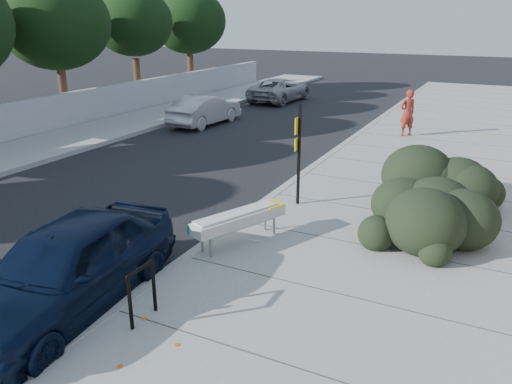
% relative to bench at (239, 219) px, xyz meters
% --- Properties ---
extents(ground, '(120.00, 120.00, 0.00)m').
position_rel_bench_xyz_m(ground, '(-0.60, -1.00, -0.65)').
color(ground, black).
rests_on(ground, ground).
extents(sidewalk_far, '(3.00, 50.00, 0.15)m').
position_rel_bench_xyz_m(sidewalk_far, '(-10.10, 4.00, -0.58)').
color(sidewalk_far, gray).
rests_on(sidewalk_far, ground).
extents(curb_near, '(0.22, 50.00, 0.17)m').
position_rel_bench_xyz_m(curb_near, '(-0.60, 4.00, -0.57)').
color(curb_near, '#9E9E99').
rests_on(curb_near, ground).
extents(curb_far, '(0.22, 50.00, 0.17)m').
position_rel_bench_xyz_m(curb_far, '(-8.60, 4.00, -0.57)').
color(curb_far, '#9E9E99').
rests_on(curb_far, ground).
extents(far_wall, '(0.30, 40.00, 1.50)m').
position_rel_bench_xyz_m(far_wall, '(-11.80, 4.00, 0.10)').
color(far_wall, '#9E9E99').
rests_on(far_wall, ground).
extents(tree_far_d, '(4.60, 4.60, 6.16)m').
position_rel_bench_xyz_m(tree_far_d, '(-13.10, 8.00, 3.54)').
color(tree_far_d, '#332114').
rests_on(tree_far_d, ground).
extents(tree_far_e, '(4.00, 4.00, 5.90)m').
position_rel_bench_xyz_m(tree_far_e, '(-13.10, 13.00, 3.53)').
color(tree_far_e, '#332114').
rests_on(tree_far_e, ground).
extents(tree_far_f, '(4.40, 4.40, 6.07)m').
position_rel_bench_xyz_m(tree_far_f, '(-13.10, 18.00, 3.53)').
color(tree_far_f, '#332114').
rests_on(tree_far_f, ground).
extents(bench, '(1.24, 2.10, 0.64)m').
position_rel_bench_xyz_m(bench, '(0.00, 0.00, 0.00)').
color(bench, gray).
rests_on(bench, sidewalk_near).
extents(bike_rack, '(0.06, 0.60, 0.87)m').
position_rel_bench_xyz_m(bike_rack, '(0.00, -3.00, 0.02)').
color(bike_rack, black).
rests_on(bike_rack, sidewalk_near).
extents(sign_post, '(0.10, 0.28, 2.42)m').
position_rel_bench_xyz_m(sign_post, '(0.19, 2.58, 0.88)').
color(sign_post, black).
rests_on(sign_post, sidewalk_near).
extents(hedge, '(2.28, 4.21, 1.54)m').
position_rel_bench_xyz_m(hedge, '(3.40, 2.76, 0.27)').
color(hedge, black).
rests_on(hedge, sidewalk_near).
extents(sedan_navy, '(2.15, 4.46, 1.47)m').
position_rel_bench_xyz_m(sedan_navy, '(-1.40, -3.08, 0.08)').
color(sedan_navy, black).
rests_on(sedan_navy, ground).
extents(wagon_silver, '(1.54, 3.93, 1.27)m').
position_rel_bench_xyz_m(wagon_silver, '(-7.22, 10.23, -0.02)').
color(wagon_silver, '#AEAEB3').
rests_on(wagon_silver, ground).
extents(suv_silver, '(2.31, 4.61, 1.25)m').
position_rel_bench_xyz_m(suv_silver, '(-6.92, 17.49, -0.03)').
color(suv_silver, '#989B9D').
rests_on(suv_silver, ground).
extents(pedestrian, '(0.74, 0.74, 1.74)m').
position_rel_bench_xyz_m(pedestrian, '(1.10, 11.26, 0.36)').
color(pedestrian, maroon).
rests_on(pedestrian, sidewalk_near).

